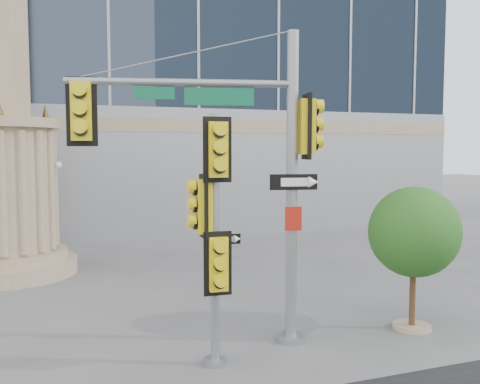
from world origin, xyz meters
name	(u,v)px	position (x,y,z in m)	size (l,w,h in m)	color
ground	(293,345)	(0.00, 0.00, 0.00)	(120.00, 120.00, 0.00)	#545456
monument	(2,106)	(-6.00, 9.00, 5.52)	(4.40, 4.40, 16.60)	gray
main_signal_pole	(236,152)	(-1.10, 0.50, 4.07)	(5.01, 1.57, 6.56)	slate
secondary_signal_pole	(213,220)	(-1.91, -0.49, 2.81)	(0.82, 0.65, 4.79)	slate
street_tree	(415,236)	(3.05, -0.01, 2.16)	(2.11, 2.06, 3.28)	gray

